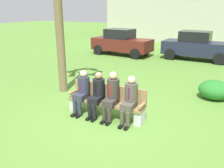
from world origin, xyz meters
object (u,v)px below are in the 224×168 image
at_px(seated_man_leftmost, 82,89).
at_px(shrub_near_bench, 215,90).
at_px(seated_man_rightmost, 130,98).
at_px(seated_man_centerleft, 97,92).
at_px(park_bench, 107,101).
at_px(parked_car_far, 196,46).
at_px(seated_man_centerright, 112,94).
at_px(parked_car_near, 121,42).

xyz_separation_m(seated_man_leftmost, shrub_near_bench, (3.36, 2.94, -0.38)).
bearing_deg(shrub_near_bench, seated_man_rightmost, -122.42).
bearing_deg(seated_man_centerleft, park_bench, 30.46).
height_order(shrub_near_bench, parked_car_far, parked_car_far).
bearing_deg(parked_car_far, seated_man_centerright, -94.98).
xyz_separation_m(seated_man_leftmost, seated_man_centerright, (0.96, 0.01, 0.03)).
distance_m(park_bench, shrub_near_bench, 3.85).
height_order(park_bench, parked_car_near, parked_car_near).
distance_m(seated_man_rightmost, parked_car_far, 9.31).
bearing_deg(seated_man_rightmost, seated_man_centerleft, -179.90).
bearing_deg(park_bench, seated_man_centerright, -28.22).
xyz_separation_m(shrub_near_bench, parked_car_far, (-1.59, 6.37, 0.51)).
relative_size(seated_man_leftmost, seated_man_centerright, 0.95).
height_order(seated_man_centerleft, seated_man_centerright, seated_man_centerright).
relative_size(park_bench, seated_man_rightmost, 1.76).
bearing_deg(shrub_near_bench, seated_man_centerright, -129.29).
height_order(park_bench, seated_man_centerright, seated_man_centerright).
height_order(seated_man_centerright, shrub_near_bench, seated_man_centerright).
bearing_deg(parked_car_far, shrub_near_bench, -76.01).
distance_m(seated_man_centerleft, shrub_near_bench, 4.11).
relative_size(park_bench, shrub_near_bench, 2.18).
distance_m(seated_man_centerleft, seated_man_centerright, 0.46).
distance_m(shrub_near_bench, parked_car_near, 8.44).
bearing_deg(park_bench, parked_car_far, 83.51).
xyz_separation_m(park_bench, parked_car_near, (-3.55, 8.52, 0.40)).
bearing_deg(parked_car_near, parked_car_far, 8.07).
bearing_deg(seated_man_centerright, parked_car_far, 85.02).
distance_m(park_bench, seated_man_leftmost, 0.79).
height_order(seated_man_centerleft, parked_car_near, parked_car_near).
bearing_deg(parked_car_far, park_bench, -96.49).
height_order(seated_man_leftmost, seated_man_centerleft, seated_man_centerleft).
bearing_deg(seated_man_centerleft, shrub_near_bench, 45.79).
relative_size(seated_man_centerleft, seated_man_rightmost, 0.99).
relative_size(seated_man_centerright, seated_man_rightmost, 1.03).
distance_m(seated_man_centerright, parked_car_near, 9.44).
bearing_deg(seated_man_leftmost, shrub_near_bench, 41.14).
distance_m(park_bench, seated_man_centerleft, 0.38).
relative_size(seated_man_leftmost, seated_man_rightmost, 0.98).
height_order(park_bench, shrub_near_bench, park_bench).
bearing_deg(parked_car_far, seated_man_leftmost, -100.80).
bearing_deg(park_bench, shrub_near_bench, 46.82).
bearing_deg(seated_man_centerright, shrub_near_bench, 50.71).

